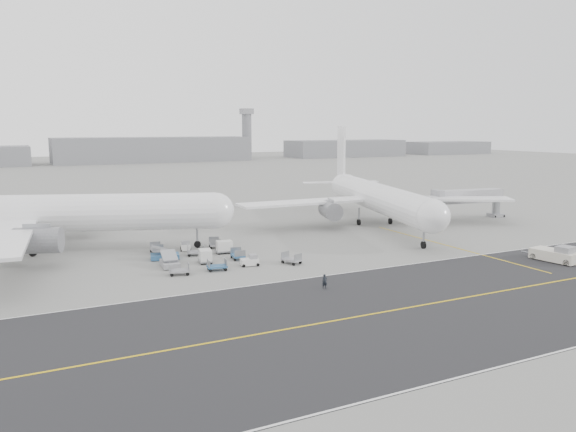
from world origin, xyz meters
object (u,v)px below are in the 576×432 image
pushback_tug (556,255)px  ground_crew_a (325,282)px  airliner_b (376,197)px  jet_bridge (469,198)px  control_tower (247,133)px  airliner_a (41,214)px

pushback_tug → ground_crew_a: 38.07m
airliner_b → ground_crew_a: (-32.32, -35.17, -4.85)m
ground_crew_a → jet_bridge: bearing=43.2°
ground_crew_a → pushback_tug: bearing=7.9°
airliner_b → pushback_tug: (5.63, -38.18, -4.73)m
airliner_b → pushback_tug: size_ratio=6.32×
ground_crew_a → airliner_b: bearing=59.9°
control_tower → airliner_b: size_ratio=0.55×
control_tower → airliner_b: bearing=-106.2°
control_tower → ground_crew_a: 291.10m
pushback_tug → airliner_a: bearing=140.1°
airliner_b → pushback_tug: 38.88m
pushback_tug → jet_bridge: (17.18, 35.78, 3.53)m
pushback_tug → jet_bridge: bearing=55.9°
control_tower → airliner_a: size_ratio=0.53×
control_tower → jet_bridge: size_ratio=1.78×
control_tower → airliner_b: (-69.08, -237.27, -10.49)m
pushback_tug → jet_bridge: size_ratio=0.51×
jet_bridge → ground_crew_a: jet_bridge is taller
airliner_a → ground_crew_a: size_ratio=32.21×
airliner_a → airliner_b: airliner_a is taller
airliner_a → ground_crew_a: airliner_a is taller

